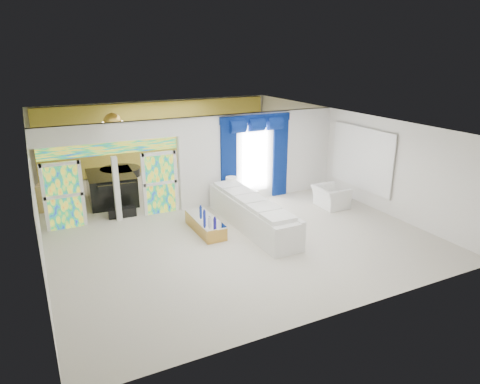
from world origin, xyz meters
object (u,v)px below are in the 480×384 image
coffee_table (205,225)px  white_sofa (252,214)px  armchair (331,197)px  console_table (239,198)px  grand_piano (111,187)px

coffee_table → white_sofa: bearing=-12.5°
coffee_table → armchair: 4.52m
white_sofa → armchair: 3.19m
armchair → coffee_table: bearing=92.2°
coffee_table → console_table: 2.48m
coffee_table → console_table: console_table is taller
console_table → grand_piano: (-3.80, 2.23, 0.29)m
white_sofa → console_table: (0.54, 1.91, -0.19)m
armchair → console_table: bearing=60.9°
armchair → white_sofa: bearing=97.9°
coffee_table → grand_piano: size_ratio=0.90×
coffee_table → grand_piano: 4.30m
grand_piano → white_sofa: bearing=-48.5°
grand_piano → coffee_table: bearing=-60.3°
console_table → armchair: (2.63, -1.54, 0.13)m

